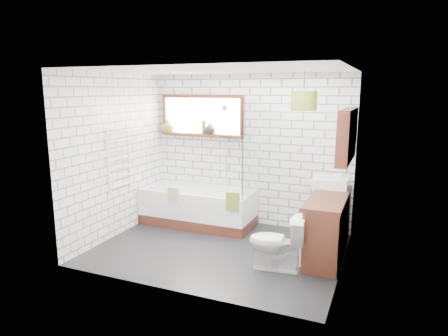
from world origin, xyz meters
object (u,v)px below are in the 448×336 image
at_px(basin, 331,182).
at_px(toilet, 276,242).
at_px(bathtub, 198,206).
at_px(pendant, 304,101).
at_px(vanity, 328,225).

distance_m(basin, toilet, 1.41).
bearing_deg(basin, bathtub, -179.36).
xyz_separation_m(toilet, pendant, (0.12, 0.78, 1.75)).
relative_size(toilet, pendant, 2.01).
bearing_deg(bathtub, toilet, -35.17).
xyz_separation_m(bathtub, basin, (2.16, 0.02, 0.61)).
bearing_deg(toilet, bathtub, -131.88).
height_order(bathtub, toilet, toilet).
distance_m(vanity, toilet, 0.89).
xyz_separation_m(vanity, basin, (-0.06, 0.50, 0.49)).
height_order(bathtub, pendant, pendant).
bearing_deg(vanity, bathtub, 167.88).
bearing_deg(vanity, toilet, -127.17).
bearing_deg(basin, toilet, -111.53).
height_order(basin, pendant, pendant).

